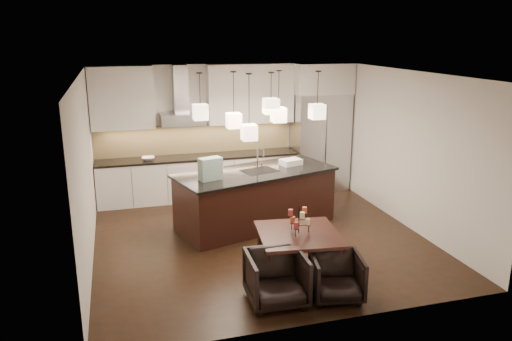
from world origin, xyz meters
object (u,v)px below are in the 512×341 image
object	(u,v)px
refrigerator	(320,142)
island_body	(255,199)
armchair_right	(337,277)
dining_table	(298,255)
armchair_left	(276,278)

from	to	relation	value
refrigerator	island_body	size ratio (longest dim) A/B	0.77
island_body	armchair_right	bearing A→B (deg)	-99.65
refrigerator	island_body	bearing A→B (deg)	-138.15
dining_table	armchair_right	size ratio (longest dim) A/B	1.67
dining_table	armchair_left	world-z (taller)	armchair_left
island_body	armchair_left	xyz separation A→B (m)	(-0.49, -2.73, -0.14)
refrigerator	armchair_right	distance (m)	4.98
refrigerator	armchair_left	xyz separation A→B (m)	(-2.49, -4.52, -0.73)
refrigerator	armchair_left	world-z (taller)	refrigerator
island_body	refrigerator	bearing A→B (deg)	25.89
island_body	armchair_right	size ratio (longest dim) A/B	4.13
dining_table	armchair_left	xyz separation A→B (m)	(-0.53, -0.62, 0.01)
island_body	dining_table	bearing A→B (deg)	-104.93
armchair_left	armchair_right	bearing A→B (deg)	-4.82
dining_table	armchair_right	xyz separation A→B (m)	(0.28, -0.72, -0.03)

